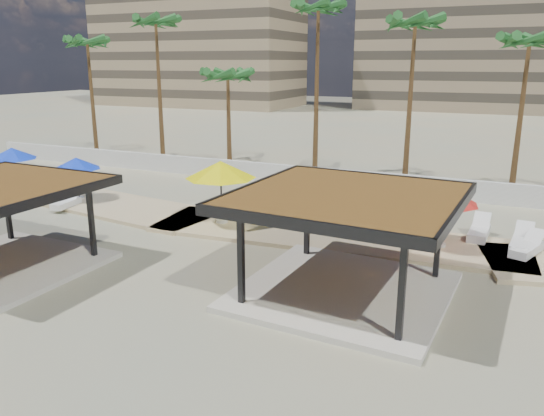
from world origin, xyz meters
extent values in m
plane|color=tan|center=(0.00, 0.00, 0.00)|extent=(200.00, 200.00, 0.00)
cube|color=#C6B284|center=(-12.00, 7.50, 0.06)|extent=(16.40, 6.19, 0.24)
cube|color=#C6B284|center=(2.00, 7.00, 0.06)|extent=(16.24, 5.11, 0.24)
cube|color=silver|center=(0.00, 16.00, 0.60)|extent=(56.00, 0.30, 1.20)
cube|color=#937F60|center=(-42.00, 68.00, 15.00)|extent=(34.00, 16.00, 30.00)
cube|color=#847259|center=(4.00, 78.00, 14.00)|extent=(38.00, 16.00, 28.00)
cube|color=beige|center=(4.15, 1.73, 0.10)|extent=(6.83, 6.83, 0.20)
cube|color=black|center=(1.57, -0.55, 1.66)|extent=(0.19, 0.19, 2.93)
cube|color=black|center=(1.87, 4.32, 1.66)|extent=(0.19, 0.19, 2.93)
cube|color=black|center=(6.43, -0.85, 1.66)|extent=(0.19, 0.19, 2.93)
cube|color=black|center=(6.74, 4.01, 1.66)|extent=(0.19, 0.19, 2.93)
cube|color=brown|center=(4.15, 1.73, 3.26)|extent=(7.04, 7.04, 0.27)
cube|color=black|center=(3.94, -1.57, 3.26)|extent=(6.72, 0.54, 0.33)
cube|color=black|center=(4.36, 5.04, 3.26)|extent=(6.72, 0.54, 0.33)
cube|color=black|center=(0.84, 1.94, 3.26)|extent=(0.54, 6.72, 0.33)
cube|color=black|center=(7.46, 1.52, 3.26)|extent=(0.54, 6.72, 0.33)
cube|color=beige|center=(-7.88, -1.42, 0.09)|extent=(6.28, 6.28, 0.18)
cube|color=black|center=(-10.12, 0.96, 1.57)|extent=(0.17, 0.17, 2.77)
cube|color=black|center=(-5.50, 0.83, 1.57)|extent=(0.17, 0.17, 2.77)
cube|color=black|center=(-7.79, 1.73, 3.09)|extent=(6.38, 0.30, 0.31)
cube|color=black|center=(-4.74, -1.51, 3.09)|extent=(0.30, 6.38, 0.31)
cylinder|color=beige|center=(-17.53, 7.64, 0.24)|extent=(0.47, 0.47, 0.11)
cylinder|color=#262628|center=(-17.53, 7.64, 1.30)|extent=(0.07, 0.07, 2.24)
cone|color=#1237DE|center=(-17.53, 7.64, 2.26)|extent=(3.56, 3.56, 0.65)
cylinder|color=beige|center=(-3.17, 6.64, 0.25)|extent=(0.56, 0.56, 0.13)
cylinder|color=#262628|center=(-3.17, 6.64, 1.52)|extent=(0.08, 0.08, 2.67)
cone|color=#EDE404|center=(-3.17, 6.64, 2.66)|extent=(4.00, 4.00, 0.78)
cylinder|color=beige|center=(6.47, 7.35, 0.24)|extent=(0.47, 0.47, 0.11)
cylinder|color=#262628|center=(6.47, 7.35, 1.31)|extent=(0.07, 0.07, 2.26)
cone|color=red|center=(6.47, 7.35, 2.28)|extent=(3.32, 3.32, 0.66)
cylinder|color=beige|center=(-12.34, 7.26, 0.23)|extent=(0.44, 0.44, 0.11)
cylinder|color=#262628|center=(-12.34, 7.26, 1.23)|extent=(0.06, 0.06, 2.11)
cone|color=#1237DE|center=(-12.34, 7.26, 2.14)|extent=(3.37, 3.37, 0.61)
cube|color=white|center=(-11.85, 5.80, 0.30)|extent=(0.87, 1.84, 0.25)
cube|color=white|center=(-11.85, 5.80, 0.45)|extent=(0.87, 1.84, 0.05)
cube|color=white|center=(-11.95, 6.48, 0.67)|extent=(0.67, 0.69, 0.45)
cube|color=white|center=(9.46, 8.39, 0.33)|extent=(0.94, 2.17, 0.30)
cube|color=white|center=(9.46, 8.39, 0.51)|extent=(0.94, 2.17, 0.06)
cube|color=white|center=(9.54, 9.20, 0.76)|extent=(0.76, 0.79, 0.54)
cube|color=white|center=(7.82, 9.20, 0.33)|extent=(0.84, 2.11, 0.29)
cube|color=white|center=(7.82, 9.20, 0.50)|extent=(0.84, 2.11, 0.06)
cube|color=white|center=(7.86, 10.01, 0.75)|extent=(0.72, 0.75, 0.53)
cube|color=white|center=(9.64, 7.82, 0.32)|extent=(1.31, 2.05, 0.27)
cube|color=white|center=(9.64, 7.82, 0.48)|extent=(1.31, 2.05, 0.06)
cube|color=white|center=(9.90, 8.53, 0.71)|extent=(0.83, 0.85, 0.49)
cone|color=brown|center=(-21.00, 18.30, 4.47)|extent=(0.36, 0.36, 8.95)
ellipsoid|color=#205B24|center=(-21.00, 18.30, 8.70)|extent=(3.00, 3.00, 1.80)
cone|color=brown|center=(-15.00, 18.70, 5.13)|extent=(0.36, 0.36, 10.26)
ellipsoid|color=#205B24|center=(-15.00, 18.70, 10.01)|extent=(3.00, 3.00, 1.80)
cone|color=brown|center=(-9.00, 18.10, 3.33)|extent=(0.36, 0.36, 6.66)
ellipsoid|color=#205B24|center=(-9.00, 18.10, 6.41)|extent=(3.00, 3.00, 1.80)
cone|color=brown|center=(-3.00, 18.90, 5.37)|extent=(0.36, 0.36, 10.75)
ellipsoid|color=#205B24|center=(-3.00, 18.90, 10.50)|extent=(3.00, 3.00, 1.80)
cone|color=brown|center=(3.00, 18.40, 4.84)|extent=(0.36, 0.36, 9.67)
ellipsoid|color=#205B24|center=(3.00, 18.40, 9.42)|extent=(3.00, 3.00, 1.80)
cone|color=brown|center=(9.00, 18.60, 4.31)|extent=(0.36, 0.36, 8.61)
ellipsoid|color=#205B24|center=(9.00, 18.60, 8.36)|extent=(3.00, 3.00, 1.80)
camera|label=1|loc=(8.54, -13.83, 7.34)|focal=35.00mm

